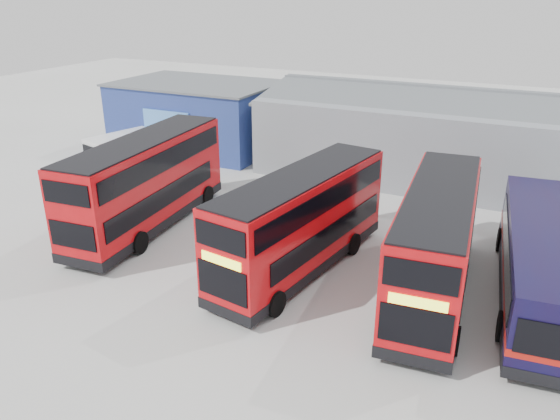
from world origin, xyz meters
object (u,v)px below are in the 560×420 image
object	(u,v)px
maintenance_shed	(497,141)
double_decker_right	(435,245)
office_block	(198,115)
single_decker_blue	(541,264)
double_decker_left	(147,184)
panel_van	(125,148)
double_decker_centre	(301,224)

from	to	relation	value
maintenance_shed	double_decker_right	xyz separation A→B (m)	(-0.69, -16.90, -0.29)
office_block	single_decker_blue	size ratio (longest dim) A/B	0.99
double_decker_left	panel_van	size ratio (longest dim) A/B	2.06
panel_van	double_decker_left	bearing A→B (deg)	-28.35
double_decker_left	panel_van	world-z (taller)	double_decker_left
double_decker_left	single_decker_blue	world-z (taller)	double_decker_left
double_decker_left	double_decker_right	size ratio (longest dim) A/B	1.05
single_decker_blue	double_decker_right	bearing A→B (deg)	14.35
office_block	double_decker_right	distance (m)	26.00
double_decker_left	panel_van	bearing A→B (deg)	-48.03
maintenance_shed	single_decker_blue	xyz separation A→B (m)	(3.31, -15.46, -0.95)
office_block	maintenance_shed	size ratio (longest dim) A/B	0.40
double_decker_left	single_decker_blue	size ratio (longest dim) A/B	0.93
double_decker_right	panel_van	world-z (taller)	double_decker_right
panel_van	double_decker_centre	bearing A→B (deg)	-11.44
double_decker_centre	single_decker_blue	world-z (taller)	double_decker_centre
maintenance_shed	double_decker_right	bearing A→B (deg)	-92.34
single_decker_blue	double_decker_centre	bearing A→B (deg)	4.84
office_block	double_decker_right	size ratio (longest dim) A/B	1.10
office_block	double_decker_left	xyz separation A→B (m)	(6.33, -14.36, -0.17)
maintenance_shed	double_decker_left	bearing A→B (deg)	-133.75
double_decker_right	office_block	bearing A→B (deg)	140.16
double_decker_centre	single_decker_blue	distance (m)	9.96
double_decker_centre	double_decker_right	world-z (taller)	double_decker_right
office_block	double_decker_right	world-z (taller)	office_block
maintenance_shed	double_decker_centre	xyz separation A→B (m)	(-6.47, -17.25, -0.32)
single_decker_blue	panel_van	world-z (taller)	single_decker_blue
office_block	panel_van	size ratio (longest dim) A/B	2.17
double_decker_left	double_decker_centre	xyz separation A→B (m)	(9.20, -0.88, -0.13)
single_decker_blue	panel_van	xyz separation A→B (m)	(-27.26, 6.93, -0.35)
double_decker_left	double_decker_right	world-z (taller)	double_decker_left
maintenance_shed	single_decker_blue	world-z (taller)	maintenance_shed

